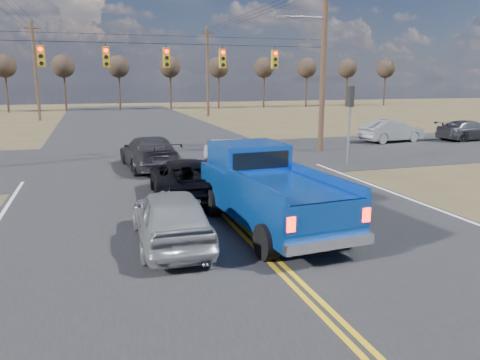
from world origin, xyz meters
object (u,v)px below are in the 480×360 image
object	(u,v)px
black_suv	(185,179)
cross_car_east_near	(392,131)
white_car_queue	(226,153)
dgrey_car_queue	(149,153)
pickup_truck	(268,190)
cross_car_east_far	(469,130)
silver_suv	(171,217)

from	to	relation	value
black_suv	cross_car_east_near	world-z (taller)	cross_car_east_near
white_car_queue	dgrey_car_queue	xyz separation A→B (m)	(-3.64, 0.68, 0.09)
dgrey_car_queue	cross_car_east_near	xyz separation A→B (m)	(16.99, 4.91, -0.04)
pickup_truck	black_suv	bearing A→B (deg)	106.49
pickup_truck	white_car_queue	size ratio (longest dim) A/B	1.49
pickup_truck	white_car_queue	world-z (taller)	pickup_truck
pickup_truck	dgrey_car_queue	distance (m)	10.46
black_suv	cross_car_east_far	size ratio (longest dim) A/B	1.08
dgrey_car_queue	cross_car_east_far	xyz separation A→B (m)	(22.68, 4.05, -0.09)
silver_suv	white_car_queue	bearing A→B (deg)	-112.08
silver_suv	cross_car_east_near	size ratio (longest dim) A/B	0.97
cross_car_east_near	pickup_truck	bearing A→B (deg)	128.61
black_suv	cross_car_east_far	xyz separation A→B (m)	(22.12, 10.14, -0.02)
silver_suv	white_car_queue	distance (m)	11.02
silver_suv	black_suv	bearing A→B (deg)	-104.11
white_car_queue	pickup_truck	bearing A→B (deg)	83.19
cross_car_east_near	cross_car_east_far	distance (m)	5.75
cross_car_east_near	cross_car_east_far	bearing A→B (deg)	-105.55
pickup_truck	silver_suv	bearing A→B (deg)	-173.48
white_car_queue	black_suv	bearing A→B (deg)	62.48
silver_suv	cross_car_east_far	world-z (taller)	silver_suv
dgrey_car_queue	cross_car_east_near	world-z (taller)	dgrey_car_queue
pickup_truck	cross_car_east_far	xyz separation A→B (m)	(20.54, 14.28, -0.42)
pickup_truck	cross_car_east_near	bearing A→B (deg)	41.08
silver_suv	black_suv	xyz separation A→B (m)	(1.30, 4.69, -0.03)
silver_suv	cross_car_east_far	xyz separation A→B (m)	(23.42, 14.84, -0.06)
silver_suv	cross_car_east_near	xyz separation A→B (m)	(17.73, 15.70, -0.00)
pickup_truck	black_suv	world-z (taller)	pickup_truck
white_car_queue	dgrey_car_queue	world-z (taller)	dgrey_car_queue
silver_suv	cross_car_east_near	distance (m)	23.68
dgrey_car_queue	cross_car_east_far	size ratio (longest dim) A/B	1.13
pickup_truck	silver_suv	size ratio (longest dim) A/B	1.43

